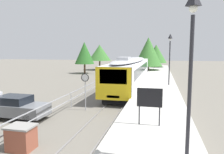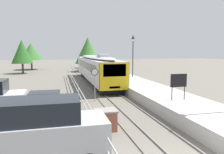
# 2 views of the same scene
# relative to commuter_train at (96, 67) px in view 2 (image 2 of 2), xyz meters

# --- Properties ---
(ground_plane) EXTENTS (160.00, 160.00, 0.00)m
(ground_plane) POSITION_rel_commuter_train_xyz_m (-3.00, -0.12, -2.15)
(ground_plane) COLOR #6B665B
(track_rails) EXTENTS (3.20, 60.00, 0.14)m
(track_rails) POSITION_rel_commuter_train_xyz_m (0.00, -0.12, -2.11)
(track_rails) COLOR #6B665B
(track_rails) RESTS_ON ground
(commuter_train) EXTENTS (2.82, 19.77, 3.74)m
(commuter_train) POSITION_rel_commuter_train_xyz_m (0.00, 0.00, 0.00)
(commuter_train) COLOR silver
(commuter_train) RESTS_ON track_rails
(station_platform) EXTENTS (3.90, 60.00, 0.90)m
(station_platform) POSITION_rel_commuter_train_xyz_m (3.25, -0.12, -1.70)
(station_platform) COLOR #B7B5AD
(station_platform) RESTS_ON ground
(platform_lamp_mid_platform) EXTENTS (0.34, 0.34, 5.35)m
(platform_lamp_mid_platform) POSITION_rel_commuter_train_xyz_m (4.39, -2.31, 2.48)
(platform_lamp_mid_platform) COLOR #232328
(platform_lamp_mid_platform) RESTS_ON station_platform
(platform_notice_board) EXTENTS (1.20, 0.08, 1.80)m
(platform_notice_board) POSITION_rel_commuter_train_xyz_m (3.03, -15.33, 0.04)
(platform_notice_board) COLOR #232328
(platform_notice_board) RESTS_ON station_platform
(speed_limit_sign) EXTENTS (0.61, 0.10, 2.81)m
(speed_limit_sign) POSITION_rel_commuter_train_xyz_m (-1.95, -10.58, -0.02)
(speed_limit_sign) COLOR #9EA0A5
(speed_limit_sign) RESTS_ON ground
(brick_utility_cabinet) EXTENTS (1.21, 0.99, 1.13)m
(brick_utility_cabinet) POSITION_rel_commuter_train_xyz_m (-2.54, -17.35, -1.57)
(brick_utility_cabinet) COLOR brown
(brick_utility_cabinet) RESTS_ON ground
(carpark_fence) EXTENTS (0.06, 36.06, 1.25)m
(carpark_fence) POSITION_rel_commuter_train_xyz_m (-3.30, -10.12, -1.24)
(carpark_fence) COLOR #9EA0A5
(carpark_fence) RESTS_ON ground
(parked_van_silver) EXTENTS (4.92, 2.00, 2.51)m
(parked_van_silver) POSITION_rel_commuter_train_xyz_m (-5.68, -20.17, -0.85)
(parked_van_silver) COLOR #B7BABF
(parked_van_silver) RESTS_ON ground
(parked_hatchback_grey) EXTENTS (4.05, 1.88, 1.53)m
(parked_hatchback_grey) POSITION_rel_commuter_train_xyz_m (-5.66, -13.50, -1.36)
(parked_hatchback_grey) COLOR slate
(parked_hatchback_grey) RESTS_ON ground
(tree_behind_carpark) EXTENTS (5.31, 5.31, 7.07)m
(tree_behind_carpark) POSITION_rel_commuter_train_xyz_m (1.13, 15.81, 2.21)
(tree_behind_carpark) COLOR brown
(tree_behind_carpark) RESTS_ON ground
(tree_behind_station_far) EXTENTS (5.36, 5.36, 6.00)m
(tree_behind_station_far) POSITION_rel_commuter_train_xyz_m (-10.77, 23.60, 1.97)
(tree_behind_station_far) COLOR brown
(tree_behind_station_far) RESTS_ON ground
(tree_distant_left) EXTENTS (4.83, 4.83, 5.96)m
(tree_distant_left) POSITION_rel_commuter_train_xyz_m (2.39, 24.13, 1.75)
(tree_distant_left) COLOR brown
(tree_distant_left) RESTS_ON ground
(tree_distant_centre) EXTENTS (3.89, 3.89, 6.30)m
(tree_distant_centre) POSITION_rel_commuter_train_xyz_m (-11.41, 14.98, 1.96)
(tree_distant_centre) COLOR brown
(tree_distant_centre) RESTS_ON ground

